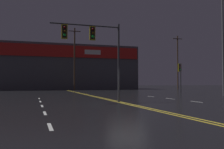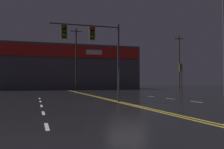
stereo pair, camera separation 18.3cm
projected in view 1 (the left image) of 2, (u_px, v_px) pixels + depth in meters
name	position (u px, v px, depth m)	size (l,w,h in m)	color
ground_plane	(127.00, 104.00, 16.18)	(200.00, 200.00, 0.00)	black
road_markings	(154.00, 106.00, 14.84)	(15.78, 60.00, 0.01)	gold
traffic_signal_median	(92.00, 41.00, 17.44)	(4.94, 0.36, 5.62)	#38383D
traffic_signal_corner_northeast	(180.00, 72.00, 30.72)	(0.42, 0.36, 3.73)	#38383D
streetlight_near_right	(223.00, 25.00, 26.35)	(0.56, 0.56, 12.18)	#59595E
building_backdrop	(62.00, 68.00, 51.92)	(29.96, 10.23, 8.88)	#4C4C51
utility_pole_row	(74.00, 59.00, 45.00)	(47.22, 0.26, 11.31)	#4C3828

